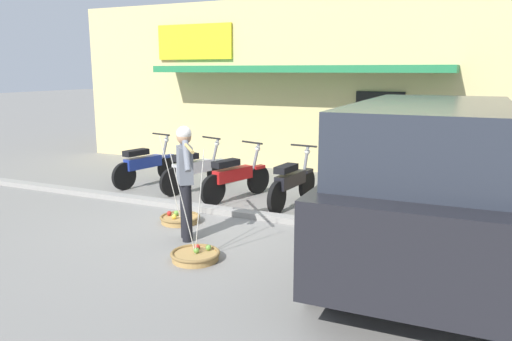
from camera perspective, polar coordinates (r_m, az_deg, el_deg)
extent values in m
plane|color=gray|center=(7.98, -3.55, -6.62)|extent=(90.00, 90.00, 0.00)
cube|color=gray|center=(8.56, -1.34, -4.99)|extent=(20.00, 0.24, 0.10)
cylinder|color=black|center=(7.49, -8.13, -4.49)|extent=(0.15, 0.15, 0.86)
cylinder|color=black|center=(7.32, -7.95, -4.87)|extent=(0.15, 0.15, 0.86)
cube|color=slate|center=(7.24, -8.19, 0.65)|extent=(0.37, 0.39, 0.54)
sphere|color=tan|center=(7.18, -8.29, 3.83)|extent=(0.21, 0.21, 0.21)
sphere|color=silver|center=(7.17, -8.30, 4.22)|extent=(0.22, 0.22, 0.22)
cylinder|color=slate|center=(7.45, -8.46, 2.27)|extent=(0.29, 0.32, 0.43)
cylinder|color=slate|center=(6.98, -7.98, 1.67)|extent=(0.29, 0.32, 0.43)
cylinder|color=tan|center=(7.19, -8.27, 3.16)|extent=(1.14, 1.35, 0.04)
cylinder|color=#B2894C|center=(8.33, -8.73, -5.62)|extent=(0.62, 0.62, 0.09)
torus|color=olive|center=(8.32, -8.74, -5.29)|extent=(0.66, 0.66, 0.05)
sphere|color=red|center=(8.42, -9.95, -4.88)|extent=(0.08, 0.08, 0.08)
sphere|color=yellow|center=(8.21, -9.40, -5.26)|extent=(0.08, 0.08, 0.08)
sphere|color=#68A13D|center=(8.40, -9.16, -4.86)|extent=(0.09, 0.09, 0.09)
cylinder|color=silver|center=(8.26, -8.34, -0.56)|extent=(0.01, 0.30, 1.36)
cylinder|color=silver|center=(8.16, -9.88, -0.76)|extent=(0.26, 0.15, 1.36)
cylinder|color=silver|center=(8.02, -8.43, -0.92)|extent=(0.26, 0.15, 1.36)
cylinder|color=#B2894C|center=(6.72, -6.99, -9.82)|extent=(0.62, 0.62, 0.09)
torus|color=olive|center=(6.70, -7.00, -9.42)|extent=(0.66, 0.66, 0.05)
sphere|color=#6AA53F|center=(6.78, -5.50, -8.81)|extent=(0.08, 0.08, 0.08)
sphere|color=#67A03D|center=(6.69, -6.86, -9.11)|extent=(0.08, 0.08, 0.08)
sphere|color=red|center=(6.82, -6.77, -8.74)|extent=(0.08, 0.08, 0.08)
cylinder|color=silver|center=(6.61, -6.50, -3.56)|extent=(0.01, 0.30, 1.36)
cylinder|color=silver|center=(6.50, -8.40, -3.87)|extent=(0.26, 0.15, 1.36)
cylinder|color=silver|center=(6.37, -6.54, -4.13)|extent=(0.26, 0.15, 1.36)
cylinder|color=black|center=(11.53, -10.07, 0.37)|extent=(0.21, 0.58, 0.58)
cylinder|color=black|center=(10.75, -14.93, -0.65)|extent=(0.21, 0.58, 0.58)
cube|color=navy|center=(11.48, -10.11, 1.65)|extent=(0.20, 0.30, 0.06)
cube|color=navy|center=(11.02, -12.86, 0.91)|extent=(0.39, 0.92, 0.24)
cube|color=black|center=(10.87, -13.64, 2.02)|extent=(0.34, 0.59, 0.12)
cylinder|color=slate|center=(11.39, -10.50, 2.22)|extent=(0.12, 0.30, 0.76)
cylinder|color=black|center=(11.28, -10.88, 4.12)|extent=(0.53, 0.15, 0.04)
sphere|color=silver|center=(11.41, -10.25, 3.51)|extent=(0.11, 0.11, 0.11)
cylinder|color=black|center=(10.79, -4.38, -0.25)|extent=(0.26, 0.58, 0.58)
cylinder|color=black|center=(10.01, -9.59, -1.30)|extent=(0.26, 0.58, 0.58)
cube|color=silver|center=(10.74, -4.40, 1.12)|extent=(0.22, 0.31, 0.06)
cube|color=silver|center=(10.28, -7.34, 0.36)|extent=(0.47, 0.92, 0.24)
cube|color=black|center=(10.12, -8.16, 1.55)|extent=(0.38, 0.60, 0.12)
cylinder|color=slate|center=(10.65, -4.81, 1.73)|extent=(0.15, 0.30, 0.76)
cylinder|color=black|center=(10.54, -5.17, 3.76)|extent=(0.52, 0.20, 0.04)
sphere|color=silver|center=(10.66, -4.51, 3.11)|extent=(0.11, 0.11, 0.11)
cylinder|color=black|center=(10.07, 0.26, -1.05)|extent=(0.26, 0.58, 0.58)
cylinder|color=black|center=(9.23, -4.98, -2.27)|extent=(0.26, 0.58, 0.58)
cube|color=red|center=(10.02, 0.26, 0.41)|extent=(0.22, 0.31, 0.06)
cube|color=red|center=(9.52, -2.68, -0.44)|extent=(0.47, 0.92, 0.24)
cube|color=black|center=(9.35, -3.48, 0.83)|extent=(0.39, 0.60, 0.12)
cylinder|color=slate|center=(9.93, -0.13, 1.06)|extent=(0.15, 0.30, 0.76)
cylinder|color=black|center=(9.80, -0.45, 3.24)|extent=(0.52, 0.20, 0.04)
sphere|color=silver|center=(9.94, 0.19, 2.53)|extent=(0.11, 0.11, 0.11)
cylinder|color=black|center=(9.75, 5.88, -1.54)|extent=(0.14, 0.59, 0.58)
cylinder|color=black|center=(8.67, 2.42, -3.14)|extent=(0.14, 0.59, 0.58)
cube|color=black|center=(9.69, 5.91, -0.04)|extent=(0.17, 0.29, 0.06)
cube|color=black|center=(9.06, 3.99, -1.07)|extent=(0.29, 0.92, 0.24)
cube|color=black|center=(8.86, 3.48, 0.22)|extent=(0.28, 0.58, 0.12)
cylinder|color=slate|center=(9.58, 5.67, 0.62)|extent=(0.09, 0.30, 0.76)
cylinder|color=black|center=(9.44, 5.51, 2.86)|extent=(0.54, 0.09, 0.04)
sphere|color=silver|center=(9.61, 5.90, 2.16)|extent=(0.11, 0.11, 0.11)
cube|color=black|center=(6.58, 19.20, -3.38)|extent=(1.97, 4.73, 0.96)
cube|color=#282D38|center=(6.28, 19.60, 3.90)|extent=(1.76, 3.69, 0.76)
cube|color=black|center=(8.97, 20.46, -0.81)|extent=(1.62, 0.12, 0.44)
cylinder|color=black|center=(8.22, 13.26, -3.61)|extent=(0.27, 0.76, 0.76)
cylinder|color=black|center=(8.11, 26.59, -4.74)|extent=(0.27, 0.76, 0.76)
cylinder|color=black|center=(5.52, 7.46, -10.95)|extent=(0.27, 0.76, 0.76)
cube|color=silver|center=(8.97, 20.37, -1.98)|extent=(0.44, 0.02, 0.12)
cube|color=#DBC684|center=(14.62, 8.41, 9.88)|extent=(13.00, 5.00, 4.20)
cube|color=#237F47|center=(11.77, 4.25, 11.57)|extent=(7.15, 1.00, 0.16)
cube|color=yellow|center=(13.48, -7.11, 14.47)|extent=(2.20, 0.08, 0.90)
cube|color=black|center=(11.80, 13.90, 3.96)|extent=(1.10, 0.06, 2.00)
cube|color=olive|center=(9.96, 10.46, -2.17)|extent=(0.44, 0.36, 0.32)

